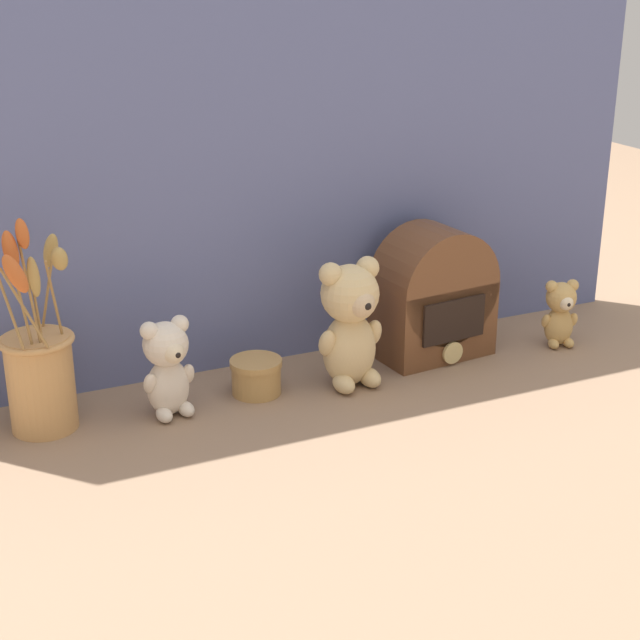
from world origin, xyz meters
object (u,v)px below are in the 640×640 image
Objects in this scene: teddy_bear_large at (350,321)px; decorative_tin_tall at (256,376)px; flower_vase at (39,369)px; vintage_radio at (433,297)px; teddy_bear_small at (560,312)px; teddy_bear_medium at (167,365)px.

teddy_bear_large reaches higher than decorative_tin_tall.
vintage_radio is at bearing 0.42° from flower_vase.
teddy_bear_large reaches higher than teddy_bear_small.
teddy_bear_large is at bearing -5.80° from flower_vase.
teddy_bear_medium is 0.77m from teddy_bear_small.
flower_vase is 1.44× the size of vintage_radio.
teddy_bear_large is 0.52m from flower_vase.
flower_vase reaches higher than vintage_radio.
vintage_radio is 0.37m from decorative_tin_tall.
teddy_bear_medium is 1.87× the size of decorative_tin_tall.
teddy_bear_small is 0.96m from flower_vase.
flower_vase is 0.72m from vintage_radio.
vintage_radio reaches higher than teddy_bear_small.
teddy_bear_small is at bearing -3.87° from decorative_tin_tall.
vintage_radio is at bearing 3.75° from decorative_tin_tall.
flower_vase reaches higher than teddy_bear_small.
teddy_bear_large is 0.45m from teddy_bear_small.
flower_vase is at bearing 169.60° from teddy_bear_medium.
flower_vase reaches higher than decorative_tin_tall.
teddy_bear_large is 0.19m from decorative_tin_tall.
flower_vase is (-0.96, 0.06, 0.03)m from teddy_bear_small.
decorative_tin_tall is at bearing 168.12° from teddy_bear_large.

